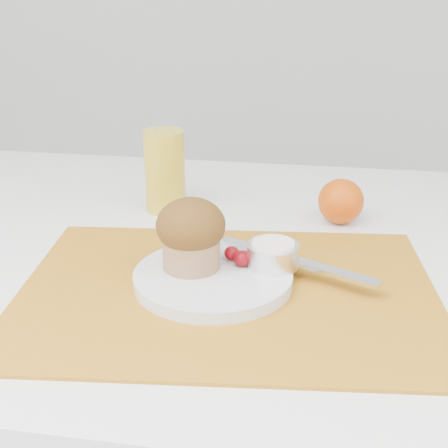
% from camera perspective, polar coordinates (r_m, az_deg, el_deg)
% --- Properties ---
extents(placemat, '(0.53, 0.41, 0.00)m').
position_cam_1_polar(placemat, '(0.74, 0.33, -6.16)').
color(placemat, '#B57319').
rests_on(placemat, table).
extents(plate, '(0.22, 0.22, 0.02)m').
position_cam_1_polar(plate, '(0.75, -1.02, -4.97)').
color(plate, silver).
rests_on(plate, placemat).
extents(ramekin, '(0.08, 0.08, 0.03)m').
position_cam_1_polar(ramekin, '(0.76, 4.48, -2.85)').
color(ramekin, white).
rests_on(ramekin, plate).
extents(cream, '(0.07, 0.07, 0.01)m').
position_cam_1_polar(cream, '(0.76, 4.51, -1.89)').
color(cream, white).
rests_on(cream, ramekin).
extents(raspberry_near, '(0.02, 0.02, 0.02)m').
position_cam_1_polar(raspberry_near, '(0.78, 0.71, -2.67)').
color(raspberry_near, '#630209').
rests_on(raspberry_near, plate).
extents(raspberry_far, '(0.02, 0.02, 0.02)m').
position_cam_1_polar(raspberry_far, '(0.76, 1.68, -3.16)').
color(raspberry_far, '#500207').
rests_on(raspberry_far, plate).
extents(butter_knife, '(0.21, 0.11, 0.01)m').
position_cam_1_polar(butter_knife, '(0.78, 6.53, -3.38)').
color(butter_knife, silver).
rests_on(butter_knife, plate).
extents(orange, '(0.07, 0.07, 0.07)m').
position_cam_1_polar(orange, '(0.95, 10.64, 2.05)').
color(orange, '#D55007').
rests_on(orange, table).
extents(juice_glass, '(0.07, 0.07, 0.13)m').
position_cam_1_polar(juice_glass, '(0.98, -5.43, 4.84)').
color(juice_glass, gold).
rests_on(juice_glass, table).
extents(muffin, '(0.09, 0.09, 0.09)m').
position_cam_1_polar(muffin, '(0.75, -3.04, -0.84)').
color(muffin, '#AD7D54').
rests_on(muffin, plate).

